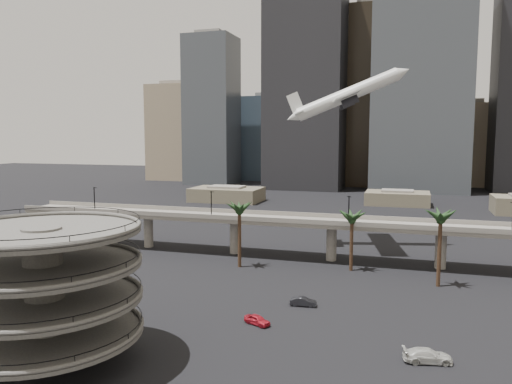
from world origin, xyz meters
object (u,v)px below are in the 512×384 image
(overpass, at_px, (282,224))
(car_b, at_px, (303,302))
(parking_ramp, at_px, (44,283))
(airborne_jet, at_px, (347,96))
(car_c, at_px, (428,356))
(car_a, at_px, (257,320))

(overpass, bearing_deg, car_b, -69.54)
(parking_ramp, relative_size, car_b, 5.30)
(overpass, bearing_deg, airborne_jet, 51.17)
(parking_ramp, xyz_separation_m, car_b, (24.29, 28.73, -9.15))
(parking_ramp, xyz_separation_m, airborne_jet, (24.79, 73.64, 26.10))
(parking_ramp, bearing_deg, airborne_jet, 71.40)
(car_c, bearing_deg, parking_ramp, 95.89)
(car_a, distance_m, car_c, 23.29)
(airborne_jet, xyz_separation_m, car_b, (-0.50, -44.91, -35.24))
(parking_ramp, bearing_deg, car_b, 49.78)
(car_a, bearing_deg, airborne_jet, 18.73)
(car_b, height_order, car_c, car_c)
(airborne_jet, relative_size, car_b, 6.98)
(car_c, bearing_deg, airborne_jet, 4.20)
(car_b, xyz_separation_m, car_c, (18.08, -14.90, 0.13))
(overpass, relative_size, car_c, 22.93)
(parking_ramp, bearing_deg, car_a, 44.20)
(airborne_jet, xyz_separation_m, car_a, (-5.10, -54.49, -35.24))
(overpass, height_order, airborne_jet, airborne_jet)
(overpass, height_order, car_c, overpass)
(parking_ramp, height_order, airborne_jet, airborne_jet)
(airborne_jet, relative_size, car_c, 5.16)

